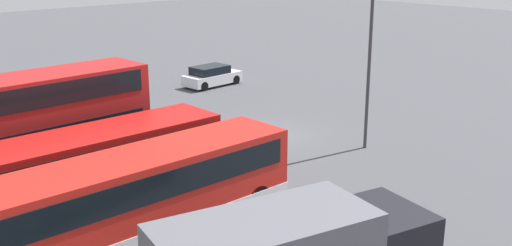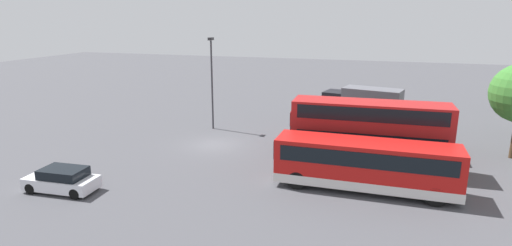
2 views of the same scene
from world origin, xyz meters
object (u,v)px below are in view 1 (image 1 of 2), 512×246
bus_single_deck_near_end (143,193)px  lamp_post_tall (370,50)px  car_hatchback_silver (212,76)px  bus_double_decker_third (26,129)px  bus_single_deck_second (81,170)px

bus_single_deck_near_end → lamp_post_tall: 13.43m
bus_single_deck_near_end → car_hatchback_silver: size_ratio=2.59×
bus_double_decker_third → bus_single_deck_near_end: bearing=-172.2°
bus_single_deck_near_end → bus_double_decker_third: bus_double_decker_third is taller
car_hatchback_silver → lamp_post_tall: 16.38m
bus_single_deck_near_end → bus_double_decker_third: bearing=7.8°
bus_single_deck_near_end → lamp_post_tall: size_ratio=1.35×
bus_single_deck_second → bus_double_decker_third: bearing=7.0°
bus_single_deck_second → bus_double_decker_third: 3.79m
bus_single_deck_near_end → bus_single_deck_second: bearing=8.7°
car_hatchback_silver → lamp_post_tall: size_ratio=0.52×
car_hatchback_silver → bus_single_deck_near_end: bearing=135.9°
bus_single_deck_near_end → car_hatchback_silver: bearing=-44.1°
bus_single_deck_second → car_hatchback_silver: 21.03m
bus_single_deck_second → bus_double_decker_third: (3.67, 0.45, 0.82)m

